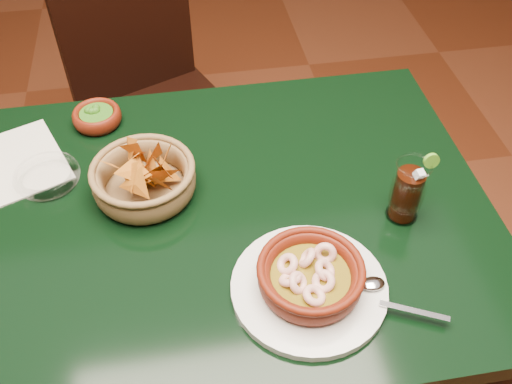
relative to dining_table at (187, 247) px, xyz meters
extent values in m
cube|color=black|center=(0.00, 0.00, 0.08)|extent=(1.20, 0.80, 0.04)
cylinder|color=black|center=(0.54, 0.34, -0.30)|extent=(0.06, 0.06, 0.71)
cube|color=black|center=(-0.03, 0.64, -0.19)|extent=(0.56, 0.56, 0.04)
cylinder|color=black|center=(-0.13, 0.40, -0.42)|extent=(0.04, 0.04, 0.46)
cylinder|color=black|center=(0.21, 0.54, -0.42)|extent=(0.04, 0.04, 0.46)
cylinder|color=black|center=(-0.27, 0.74, -0.42)|extent=(0.04, 0.04, 0.46)
cylinder|color=black|center=(0.06, 0.88, -0.42)|extent=(0.04, 0.04, 0.46)
cube|color=black|center=(-0.11, 0.82, 0.05)|extent=(0.39, 0.19, 0.45)
cylinder|color=silver|center=(0.20, -0.21, 0.11)|extent=(0.27, 0.27, 0.01)
cylinder|color=#4F1307|center=(0.20, -0.21, 0.12)|extent=(0.16, 0.16, 0.01)
torus|color=#4F1307|center=(0.20, -0.21, 0.14)|extent=(0.20, 0.20, 0.04)
torus|color=#4F1307|center=(0.20, -0.21, 0.16)|extent=(0.18, 0.18, 0.01)
cylinder|color=brown|center=(0.20, -0.21, 0.14)|extent=(0.14, 0.14, 0.01)
torus|color=beige|center=(0.22, -0.21, 0.15)|extent=(0.05, 0.05, 0.04)
torus|color=beige|center=(0.23, -0.17, 0.15)|extent=(0.05, 0.04, 0.05)
torus|color=beige|center=(0.20, -0.18, 0.15)|extent=(0.05, 0.04, 0.05)
torus|color=beige|center=(0.17, -0.18, 0.15)|extent=(0.05, 0.05, 0.03)
torus|color=beige|center=(0.16, -0.21, 0.15)|extent=(0.06, 0.06, 0.04)
torus|color=beige|center=(0.18, -0.22, 0.15)|extent=(0.05, 0.06, 0.04)
torus|color=beige|center=(0.20, -0.25, 0.15)|extent=(0.05, 0.05, 0.03)
torus|color=beige|center=(0.22, -0.23, 0.15)|extent=(0.06, 0.05, 0.04)
cube|color=silver|center=(0.36, -0.29, 0.12)|extent=(0.11, 0.06, 0.00)
ellipsoid|color=silver|center=(0.30, -0.23, 0.12)|extent=(0.04, 0.03, 0.01)
cylinder|color=brown|center=(-0.07, 0.07, 0.10)|extent=(0.17, 0.17, 0.01)
torus|color=brown|center=(-0.07, 0.07, 0.13)|extent=(0.24, 0.24, 0.06)
torus|color=brown|center=(-0.07, 0.07, 0.16)|extent=(0.20, 0.20, 0.01)
cone|color=#B05D14|center=(-0.08, 0.07, 0.16)|extent=(0.04, 0.10, 0.10)
cone|color=#B05D14|center=(-0.04, 0.10, 0.18)|extent=(0.07, 0.07, 0.08)
cone|color=#B05D14|center=(-0.08, 0.08, 0.19)|extent=(0.09, 0.08, 0.06)
cone|color=#B05D14|center=(-0.07, 0.08, 0.14)|extent=(0.07, 0.08, 0.08)
cone|color=#B05D14|center=(-0.09, 0.05, 0.18)|extent=(0.06, 0.07, 0.08)
cone|color=#B05D14|center=(-0.08, 0.02, 0.17)|extent=(0.09, 0.07, 0.08)
cone|color=#B05D14|center=(-0.07, 0.05, 0.17)|extent=(0.09, 0.10, 0.06)
cone|color=#B05D14|center=(-0.07, 0.10, 0.13)|extent=(0.07, 0.10, 0.08)
cone|color=#B05D14|center=(-0.08, 0.05, 0.19)|extent=(0.09, 0.07, 0.07)
cone|color=#B05D14|center=(-0.12, 0.08, 0.18)|extent=(0.08, 0.07, 0.09)
cone|color=#B05D14|center=(-0.03, 0.05, 0.16)|extent=(0.10, 0.04, 0.10)
cone|color=#B05D14|center=(-0.05, 0.08, 0.16)|extent=(0.05, 0.10, 0.10)
cone|color=#B05D14|center=(-0.02, 0.08, 0.14)|extent=(0.07, 0.10, 0.08)
cone|color=#B05D14|center=(-0.09, 0.07, 0.16)|extent=(0.03, 0.10, 0.10)
cone|color=#B05D14|center=(-0.07, 0.08, 0.13)|extent=(0.09, 0.05, 0.09)
cone|color=#B05D14|center=(-0.05, 0.08, 0.13)|extent=(0.09, 0.08, 0.06)
cone|color=#B05D14|center=(-0.02, 0.06, 0.17)|extent=(0.06, 0.09, 0.10)
cone|color=#B05D14|center=(-0.09, 0.12, 0.18)|extent=(0.04, 0.10, 0.09)
cone|color=#B05D14|center=(-0.05, 0.05, 0.17)|extent=(0.10, 0.06, 0.09)
cone|color=#B05D14|center=(-0.03, 0.02, 0.17)|extent=(0.07, 0.08, 0.08)
cone|color=#B05D14|center=(-0.08, 0.11, 0.18)|extent=(0.08, 0.06, 0.10)
cone|color=#B05D14|center=(-0.02, 0.09, 0.18)|extent=(0.05, 0.09, 0.08)
cylinder|color=#4F1307|center=(-0.17, 0.31, 0.10)|extent=(0.09, 0.09, 0.01)
torus|color=#4F1307|center=(-0.17, 0.31, 0.12)|extent=(0.13, 0.13, 0.04)
cylinder|color=#1E500E|center=(-0.17, 0.31, 0.13)|extent=(0.07, 0.07, 0.01)
sphere|color=#1E500E|center=(-0.16, 0.32, 0.13)|extent=(0.02, 0.02, 0.02)
sphere|color=#1E500E|center=(-0.17, 0.31, 0.13)|extent=(0.02, 0.02, 0.02)
sphere|color=#1E500E|center=(-0.17, 0.31, 0.13)|extent=(0.02, 0.02, 0.02)
sphere|color=#1E500E|center=(-0.17, 0.31, 0.13)|extent=(0.02, 0.02, 0.02)
sphere|color=#1E500E|center=(-0.18, 0.31, 0.13)|extent=(0.02, 0.02, 0.02)
cylinder|color=white|center=(0.41, -0.07, 0.10)|extent=(0.06, 0.06, 0.01)
torus|color=white|center=(0.41, -0.07, 0.17)|extent=(0.13, 0.13, 0.07)
cylinder|color=black|center=(0.41, -0.07, 0.15)|extent=(0.05, 0.05, 0.11)
cube|color=silver|center=(0.41, -0.07, 0.20)|extent=(0.02, 0.02, 0.02)
cube|color=silver|center=(0.42, -0.08, 0.22)|extent=(0.02, 0.02, 0.02)
cube|color=silver|center=(0.42, -0.07, 0.19)|extent=(0.02, 0.02, 0.02)
cube|color=silver|center=(0.42, -0.07, 0.20)|extent=(0.02, 0.02, 0.02)
torus|color=white|center=(0.41, -0.07, 0.23)|extent=(0.06, 0.06, 0.00)
cylinder|color=#4E911F|center=(0.44, -0.07, 0.24)|extent=(0.03, 0.01, 0.03)
cylinder|color=white|center=(-0.26, 0.14, 0.10)|extent=(0.12, 0.12, 0.01)
torus|color=white|center=(-0.26, 0.14, 0.12)|extent=(0.14, 0.14, 0.03)
cube|color=beige|center=(-0.32, 0.21, 0.10)|extent=(0.24, 0.27, 0.00)
camera|label=1|loc=(0.02, -0.74, 0.92)|focal=40.00mm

